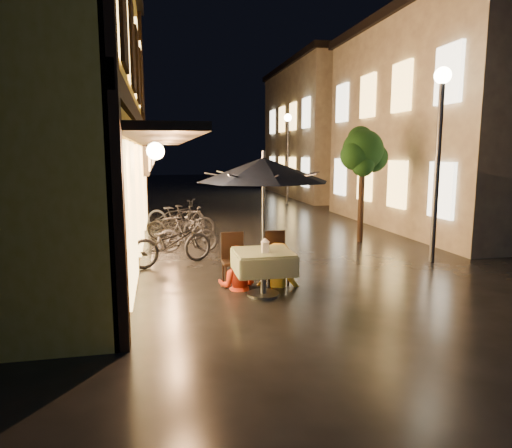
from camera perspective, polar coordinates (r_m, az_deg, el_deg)
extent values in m
plane|color=black|center=(7.97, 10.57, -8.97)|extent=(90.00, 90.00, 0.00)
cube|color=gold|center=(11.40, -26.84, 13.37)|extent=(4.50, 11.00, 7.00)
cube|color=black|center=(11.05, -14.96, 13.14)|extent=(0.12, 11.00, 0.35)
cube|color=black|center=(11.00, -11.83, 10.39)|extent=(1.20, 10.50, 0.12)
cube|color=#F3BC5F|center=(7.82, -16.54, 24.68)|extent=(0.10, 0.90, 1.50)
cube|color=#F3BC5F|center=(10.25, -15.39, 20.84)|extent=(0.10, 0.90, 1.50)
cube|color=#F3BC5F|center=(12.70, -14.70, 18.47)|extent=(0.10, 0.90, 1.50)
cube|color=#F3BC5F|center=(15.16, -14.25, 16.87)|extent=(0.10, 0.90, 1.50)
cube|color=#F3BC5F|center=(7.58, -15.48, 0.80)|extent=(0.10, 2.20, 2.40)
cube|color=#F3BC5F|center=(11.06, -14.41, 3.29)|extent=(0.10, 2.20, 2.40)
cube|color=#F3BC5F|center=(14.54, -13.85, 4.59)|extent=(0.10, 2.20, 2.40)
cube|color=beige|center=(17.09, 26.30, 10.75)|extent=(7.00, 9.00, 6.50)
cube|color=black|center=(17.59, 27.12, 21.85)|extent=(7.30, 9.30, 0.30)
cube|color=#F3BC5F|center=(12.35, 22.17, 3.94)|extent=(0.10, 1.00, 1.40)
cube|color=#F3BC5F|center=(12.46, 22.95, 16.86)|extent=(0.10, 1.00, 1.40)
cube|color=#F3BC5F|center=(14.22, 17.21, 4.76)|extent=(0.10, 1.00, 1.40)
cube|color=#F3BC5F|center=(14.32, 17.75, 16.00)|extent=(0.10, 1.00, 1.40)
cube|color=#F3BC5F|center=(16.18, 13.43, 5.36)|extent=(0.10, 1.00, 1.40)
cube|color=#F3BC5F|center=(16.26, 13.80, 15.26)|extent=(0.10, 1.00, 1.40)
cube|color=#F3BC5F|center=(18.19, 10.46, 5.82)|extent=(0.10, 1.00, 1.40)
cube|color=#F3BC5F|center=(18.26, 10.72, 14.63)|extent=(0.10, 1.00, 1.40)
cube|color=beige|center=(27.12, 10.97, 10.99)|extent=(7.00, 10.00, 7.00)
cube|color=black|center=(27.51, 11.21, 18.61)|extent=(7.30, 10.30, 0.30)
cube|color=#F3BC5F|center=(22.31, 6.15, 6.46)|extent=(0.10, 1.00, 1.40)
cube|color=#F3BC5F|center=(22.37, 6.28, 13.64)|extent=(0.10, 1.00, 1.40)
cube|color=#F3BC5F|center=(24.41, 4.55, 6.68)|extent=(0.10, 1.00, 1.40)
cube|color=#F3BC5F|center=(24.47, 4.63, 13.25)|extent=(0.10, 1.00, 1.40)
cube|color=#F3BC5F|center=(26.53, 3.20, 6.87)|extent=(0.10, 1.00, 1.40)
cube|color=#F3BC5F|center=(26.58, 3.25, 12.91)|extent=(0.10, 1.00, 1.40)
cube|color=#F3BC5F|center=(28.66, 2.04, 7.03)|extent=(0.10, 1.00, 1.40)
cube|color=#F3BC5F|center=(28.71, 2.08, 12.62)|extent=(0.10, 1.00, 1.40)
cylinder|color=black|center=(12.75, 12.99, 2.70)|extent=(0.16, 0.16, 2.20)
sphere|color=black|center=(12.69, 13.21, 8.99)|extent=(1.10, 1.10, 1.10)
sphere|color=black|center=(12.93, 14.41, 8.06)|extent=(0.80, 0.80, 0.80)
sphere|color=black|center=(12.42, 12.22, 8.34)|extent=(0.76, 0.76, 0.76)
sphere|color=black|center=(12.98, 12.90, 10.32)|extent=(0.70, 0.70, 0.70)
sphere|color=black|center=(12.42, 13.22, 7.15)|extent=(0.60, 0.60, 0.60)
cylinder|color=#59595E|center=(10.80, 21.68, 6.01)|extent=(0.12, 0.12, 4.00)
sphere|color=#FFF1BB|center=(10.91, 22.32, 16.81)|extent=(0.36, 0.36, 0.36)
cylinder|color=#59595E|center=(21.83, 3.95, 7.75)|extent=(0.12, 0.12, 4.00)
sphere|color=#FFF1BB|center=(21.89, 4.01, 13.12)|extent=(0.36, 0.36, 0.36)
cylinder|color=#59595E|center=(7.84, 0.91, -6.38)|extent=(0.10, 0.10, 0.72)
cylinder|color=#59595E|center=(7.94, 0.90, -8.75)|extent=(0.56, 0.56, 0.04)
cube|color=#2D5531|center=(7.75, 0.92, -3.59)|extent=(0.95, 0.95, 0.06)
cube|color=#2D5531|center=(7.90, 4.29, -4.60)|extent=(0.04, 0.95, 0.33)
cube|color=#2D5531|center=(7.70, -2.55, -4.95)|extent=(0.04, 0.95, 0.33)
cube|color=#2D5531|center=(8.24, 0.18, -4.02)|extent=(0.95, 0.04, 0.33)
cube|color=#2D5531|center=(7.34, 1.74, -5.64)|extent=(0.95, 0.04, 0.33)
cylinder|color=#59595E|center=(7.67, 0.93, -0.68)|extent=(0.05, 0.05, 2.30)
cone|color=black|center=(7.57, 0.94, 6.81)|extent=(2.23, 2.23, 0.40)
cylinder|color=#59595E|center=(7.57, 0.95, 8.70)|extent=(0.06, 0.06, 0.12)
cube|color=black|center=(8.36, -2.76, -4.78)|extent=(0.42, 0.42, 0.05)
cube|color=black|center=(8.49, -2.98, -2.84)|extent=(0.42, 0.04, 0.55)
cylinder|color=black|center=(8.23, -3.79, -6.72)|extent=(0.04, 0.04, 0.43)
cylinder|color=black|center=(8.28, -1.31, -6.59)|extent=(0.04, 0.04, 0.43)
cylinder|color=black|center=(8.57, -4.14, -6.08)|extent=(0.04, 0.04, 0.43)
cylinder|color=black|center=(8.62, -1.76, -5.96)|extent=(0.04, 0.04, 0.43)
cube|color=black|center=(8.52, 2.57, -4.52)|extent=(0.42, 0.42, 0.05)
cube|color=black|center=(8.65, 2.27, -2.62)|extent=(0.42, 0.04, 0.55)
cylinder|color=black|center=(8.37, 1.67, -6.42)|extent=(0.04, 0.04, 0.43)
cylinder|color=black|center=(8.46, 4.05, -6.28)|extent=(0.04, 0.04, 0.43)
cylinder|color=black|center=(8.71, 1.11, -5.81)|extent=(0.04, 0.04, 0.43)
cylinder|color=black|center=(8.79, 3.41, -5.68)|extent=(0.04, 0.04, 0.43)
cube|color=white|center=(7.59, 1.15, -2.93)|extent=(0.11, 0.11, 0.18)
cube|color=#FFD88C|center=(7.59, 1.15, -3.00)|extent=(0.07, 0.07, 0.12)
cone|color=white|center=(7.57, 1.15, -2.00)|extent=(0.16, 0.16, 0.07)
imported|color=red|center=(8.18, -2.33, -2.86)|extent=(0.89, 0.79, 1.52)
imported|color=yellow|center=(8.35, 2.81, -2.55)|extent=(1.13, 0.86, 1.54)
imported|color=black|center=(10.08, -10.53, -2.26)|extent=(2.02, 1.37, 1.00)
imported|color=black|center=(11.33, -8.56, -1.29)|extent=(1.52, 0.60, 0.89)
imported|color=black|center=(13.02, -10.12, -0.14)|extent=(1.67, 1.02, 0.83)
imported|color=black|center=(13.23, -8.57, 0.30)|extent=(1.62, 0.66, 0.95)
imported|color=#212229|center=(14.56, -9.96, 1.15)|extent=(2.01, 1.35, 1.00)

